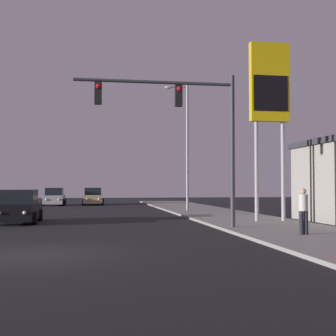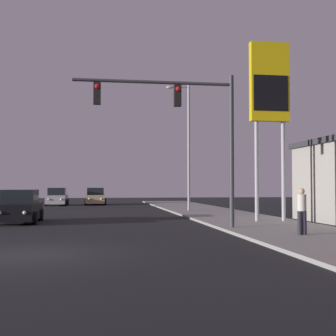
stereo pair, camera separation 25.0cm
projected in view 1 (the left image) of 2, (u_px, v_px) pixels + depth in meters
ground_plane at (32, 255)px, 12.75m from camera, size 120.00×120.00×0.00m
sidewalk_right at (246, 221)px, 24.14m from camera, size 5.00×60.00×0.12m
car_black at (19, 208)px, 23.68m from camera, size 2.04×4.32×1.68m
car_silver at (54, 197)px, 44.56m from camera, size 2.04×4.32×1.68m
car_tan at (93, 197)px, 46.16m from camera, size 2.04×4.32×1.68m
traffic_light_mast at (189, 119)px, 19.73m from camera, size 6.81×0.36×6.50m
street_lamp at (185, 141)px, 33.49m from camera, size 1.74×0.24×9.00m
gas_station_sign at (269, 92)px, 23.61m from camera, size 2.00×0.42×9.00m
pedestrian_on_sidewalk at (303, 209)px, 16.89m from camera, size 0.34×0.32×1.67m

